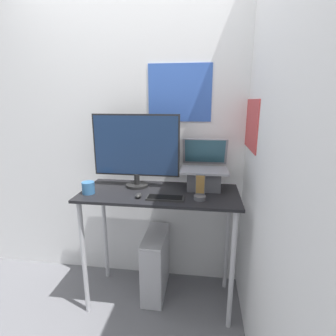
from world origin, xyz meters
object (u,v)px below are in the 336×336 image
laptop (204,175)px  cell_phone (200,193)px  computer_tower (156,264)px  monitor (136,150)px  mouse (138,196)px  keyboard (165,198)px

laptop → cell_phone: bearing=-96.0°
laptop → computer_tower: (-0.37, -0.05, -0.75)m
monitor → laptop: bearing=2.3°
monitor → mouse: monitor is taller
monitor → computer_tower: size_ratio=1.25×
laptop → monitor: monitor is taller
laptop → cell_phone: 0.24m
cell_phone → computer_tower: (-0.34, 0.18, -0.69)m
laptop → cell_phone: size_ratio=2.08×
monitor → cell_phone: bearing=-23.3°
monitor → cell_phone: size_ratio=3.74×
keyboard → computer_tower: 0.70m
keyboard → mouse: mouse is taller
monitor → mouse: (0.07, -0.23, -0.27)m
monitor → mouse: 0.36m
monitor → computer_tower: monitor is taller
laptop → computer_tower: bearing=-173.0°
mouse → keyboard: bearing=-1.1°
monitor → keyboard: bearing=-42.9°
keyboard → computer_tower: (-0.11, 0.21, -0.65)m
monitor → computer_tower: (0.14, -0.02, -0.93)m
mouse → computer_tower: size_ratio=0.13×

